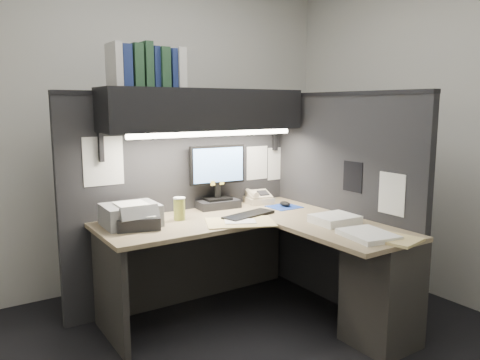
# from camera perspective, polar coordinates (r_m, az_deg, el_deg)

# --- Properties ---
(floor) EXTENTS (3.50, 3.50, 0.00)m
(floor) POSITION_cam_1_polar(r_m,az_deg,el_deg) (3.18, 0.95, -19.71)
(floor) COLOR black
(floor) RESTS_ON ground
(wall_back) EXTENTS (3.50, 0.04, 2.70)m
(wall_back) POSITION_cam_1_polar(r_m,az_deg,el_deg) (4.12, -10.89, 6.42)
(wall_back) COLOR beige
(wall_back) RESTS_ON floor
(wall_right) EXTENTS (0.04, 3.00, 2.70)m
(wall_right) POSITION_cam_1_polar(r_m,az_deg,el_deg) (4.04, 22.11, 5.87)
(wall_right) COLOR beige
(wall_right) RESTS_ON floor
(partition_back) EXTENTS (1.90, 0.06, 1.60)m
(partition_back) POSITION_cam_1_polar(r_m,az_deg,el_deg) (3.68, -6.80, -2.43)
(partition_back) COLOR black
(partition_back) RESTS_ON floor
(partition_right) EXTENTS (0.06, 1.50, 1.60)m
(partition_right) POSITION_cam_1_polar(r_m,az_deg,el_deg) (3.63, 12.27, -2.73)
(partition_right) COLOR black
(partition_right) RESTS_ON floor
(desk) EXTENTS (1.70, 1.53, 0.73)m
(desk) POSITION_cam_1_polar(r_m,az_deg,el_deg) (3.23, 7.36, -10.66)
(desk) COLOR #927F5D
(desk) RESTS_ON floor
(overhead_shelf) EXTENTS (1.55, 0.34, 0.30)m
(overhead_shelf) POSITION_cam_1_polar(r_m,az_deg,el_deg) (3.49, -4.27, 8.56)
(overhead_shelf) COLOR black
(overhead_shelf) RESTS_ON partition_back
(task_light_tube) EXTENTS (1.32, 0.04, 0.04)m
(task_light_tube) POSITION_cam_1_polar(r_m,az_deg,el_deg) (3.37, -3.08, 5.67)
(task_light_tube) COLOR white
(task_light_tube) RESTS_ON overhead_shelf
(monitor) EXTENTS (0.46, 0.23, 0.49)m
(monitor) POSITION_cam_1_polar(r_m,az_deg,el_deg) (3.67, -2.77, -0.40)
(monitor) COLOR black
(monitor) RESTS_ON desk
(keyboard) EXTENTS (0.45, 0.24, 0.02)m
(keyboard) POSITION_cam_1_polar(r_m,az_deg,el_deg) (3.41, 1.05, -4.30)
(keyboard) COLOR black
(keyboard) RESTS_ON desk
(mousepad) EXTENTS (0.24, 0.22, 0.00)m
(mousepad) POSITION_cam_1_polar(r_m,az_deg,el_deg) (3.74, 5.39, -3.27)
(mousepad) COLOR navy
(mousepad) RESTS_ON desk
(mouse) EXTENTS (0.08, 0.12, 0.04)m
(mouse) POSITION_cam_1_polar(r_m,az_deg,el_deg) (3.74, 5.51, -2.91)
(mouse) COLOR black
(mouse) RESTS_ON mousepad
(telephone) EXTENTS (0.24, 0.24, 0.08)m
(telephone) POSITION_cam_1_polar(r_m,az_deg,el_deg) (3.88, 2.24, -2.21)
(telephone) COLOR beige
(telephone) RESTS_ON desk
(coffee_cup) EXTENTS (0.10, 0.10, 0.15)m
(coffee_cup) POSITION_cam_1_polar(r_m,az_deg,el_deg) (3.33, -7.40, -3.57)
(coffee_cup) COLOR #AFAE46
(coffee_cup) RESTS_ON desk
(printer) EXTENTS (0.37, 0.32, 0.14)m
(printer) POSITION_cam_1_polar(r_m,az_deg,el_deg) (3.24, -13.19, -4.14)
(printer) COLOR gray
(printer) RESTS_ON desk
(notebook_stack) EXTENTS (0.33, 0.30, 0.08)m
(notebook_stack) POSITION_cam_1_polar(r_m,az_deg,el_deg) (3.16, -12.34, -5.02)
(notebook_stack) COLOR black
(notebook_stack) RESTS_ON desk
(open_folder) EXTENTS (0.55, 0.47, 0.01)m
(open_folder) POSITION_cam_1_polar(r_m,az_deg,el_deg) (3.23, 0.03, -5.17)
(open_folder) COLOR #CFB974
(open_folder) RESTS_ON desk
(paper_stack_a) EXTENTS (0.30, 0.26, 0.06)m
(paper_stack_a) POSITION_cam_1_polar(r_m,az_deg,el_deg) (3.29, 11.48, -4.70)
(paper_stack_a) COLOR white
(paper_stack_a) RESTS_ON desk
(paper_stack_b) EXTENTS (0.31, 0.36, 0.03)m
(paper_stack_b) POSITION_cam_1_polar(r_m,az_deg,el_deg) (2.99, 15.33, -6.47)
(paper_stack_b) COLOR white
(paper_stack_b) RESTS_ON desk
(manila_stack) EXTENTS (0.30, 0.35, 0.02)m
(manila_stack) POSITION_cam_1_polar(r_m,az_deg,el_deg) (2.98, 18.07, -6.81)
(manila_stack) COLOR #CFB974
(manila_stack) RESTS_ON desk
(binder_row) EXTENTS (0.50, 0.25, 0.29)m
(binder_row) POSITION_cam_1_polar(r_m,az_deg,el_deg) (3.30, -11.37, 13.37)
(binder_row) COLOR silver
(binder_row) RESTS_ON overhead_shelf
(pinned_papers) EXTENTS (1.76, 1.31, 0.51)m
(pinned_papers) POSITION_cam_1_polar(r_m,az_deg,el_deg) (3.52, 1.54, 1.30)
(pinned_papers) COLOR white
(pinned_papers) RESTS_ON partition_back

